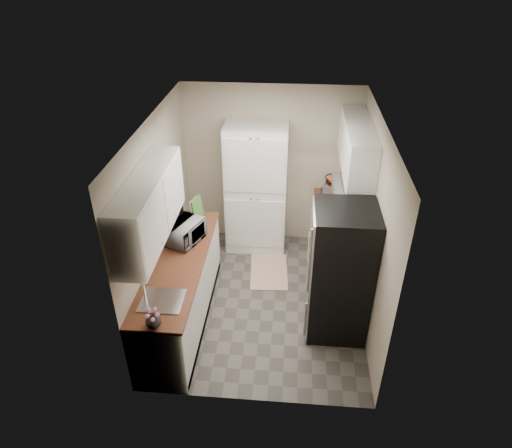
# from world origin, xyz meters

# --- Properties ---
(ground) EXTENTS (3.20, 3.20, 0.00)m
(ground) POSITION_xyz_m (0.00, 0.00, 0.00)
(ground) COLOR #56514C
(ground) RESTS_ON ground
(room_shell) EXTENTS (2.64, 3.24, 2.52)m
(room_shell) POSITION_xyz_m (-0.02, -0.01, 1.63)
(room_shell) COLOR beige
(room_shell) RESTS_ON ground
(pantry_cabinet) EXTENTS (0.90, 0.55, 2.00)m
(pantry_cabinet) POSITION_xyz_m (-0.20, 1.32, 1.00)
(pantry_cabinet) COLOR white
(pantry_cabinet) RESTS_ON ground
(base_cabinet_left) EXTENTS (0.60, 2.30, 0.88)m
(base_cabinet_left) POSITION_xyz_m (-0.99, -0.43, 0.44)
(base_cabinet_left) COLOR white
(base_cabinet_left) RESTS_ON ground
(countertop_left) EXTENTS (0.63, 2.33, 0.04)m
(countertop_left) POSITION_xyz_m (-0.99, -0.43, 0.90)
(countertop_left) COLOR brown
(countertop_left) RESTS_ON base_cabinet_left
(base_cabinet_right) EXTENTS (0.60, 0.80, 0.88)m
(base_cabinet_right) POSITION_xyz_m (0.99, 1.19, 0.44)
(base_cabinet_right) COLOR white
(base_cabinet_right) RESTS_ON ground
(countertop_right) EXTENTS (0.63, 0.83, 0.04)m
(countertop_right) POSITION_xyz_m (0.99, 1.19, 0.90)
(countertop_right) COLOR brown
(countertop_right) RESTS_ON base_cabinet_right
(electric_range) EXTENTS (0.71, 0.78, 1.13)m
(electric_range) POSITION_xyz_m (0.97, 0.39, 0.48)
(electric_range) COLOR #B7B7BC
(electric_range) RESTS_ON ground
(refrigerator) EXTENTS (0.70, 0.72, 1.70)m
(refrigerator) POSITION_xyz_m (0.94, -0.41, 0.85)
(refrigerator) COLOR #B7B7BC
(refrigerator) RESTS_ON ground
(microwave) EXTENTS (0.50, 0.58, 0.27)m
(microwave) POSITION_xyz_m (-0.98, -0.01, 1.06)
(microwave) COLOR silver
(microwave) RESTS_ON countertop_left
(wine_bottle) EXTENTS (0.07, 0.07, 0.29)m
(wine_bottle) POSITION_xyz_m (-1.14, 0.46, 1.06)
(wine_bottle) COLOR black
(wine_bottle) RESTS_ON countertop_left
(flower_vase) EXTENTS (0.16, 0.16, 0.17)m
(flower_vase) POSITION_xyz_m (-0.97, -1.52, 1.00)
(flower_vase) COLOR beige
(flower_vase) RESTS_ON countertop_left
(cutting_board) EXTENTS (0.09, 0.24, 0.30)m
(cutting_board) POSITION_xyz_m (-0.94, 0.57, 1.07)
(cutting_board) COLOR #488736
(cutting_board) RESTS_ON countertop_left
(toaster_oven) EXTENTS (0.45, 0.49, 0.24)m
(toaster_oven) POSITION_xyz_m (0.98, 1.34, 1.04)
(toaster_oven) COLOR #BCBCC1
(toaster_oven) RESTS_ON countertop_right
(fruit_basket) EXTENTS (0.36, 0.36, 0.12)m
(fruit_basket) POSITION_xyz_m (0.95, 1.35, 1.21)
(fruit_basket) COLOR #F4500B
(fruit_basket) RESTS_ON toaster_oven
(kitchen_mat) EXTENTS (0.59, 0.89, 0.01)m
(kitchen_mat) POSITION_xyz_m (0.05, 0.63, 0.01)
(kitchen_mat) COLOR #DBB38C
(kitchen_mat) RESTS_ON ground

